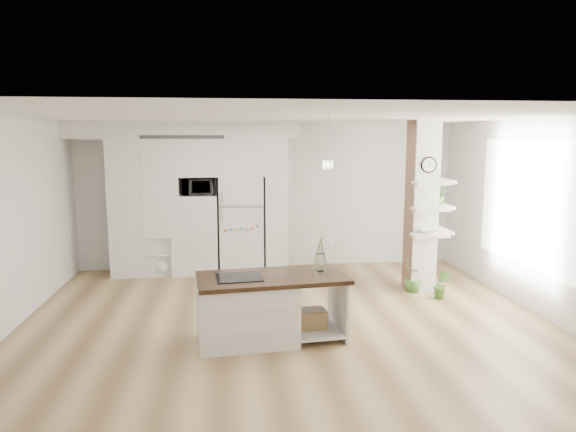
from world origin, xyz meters
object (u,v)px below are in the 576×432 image
refrigerator (241,224)px  floor_plant_a (441,285)px  kitchen_island (256,307)px  bookshelf (159,258)px

refrigerator → floor_plant_a: bearing=-34.0°
kitchen_island → bookshelf: 3.50m
kitchen_island → bookshelf: size_ratio=2.56×
refrigerator → floor_plant_a: 3.65m
floor_plant_a → kitchen_island: bearing=-155.6°
bookshelf → floor_plant_a: bookshelf is taller
kitchen_island → floor_plant_a: bearing=18.4°
kitchen_island → floor_plant_a: size_ratio=4.19×
kitchen_island → bookshelf: bearing=110.4°
kitchen_island → refrigerator: bearing=85.7°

